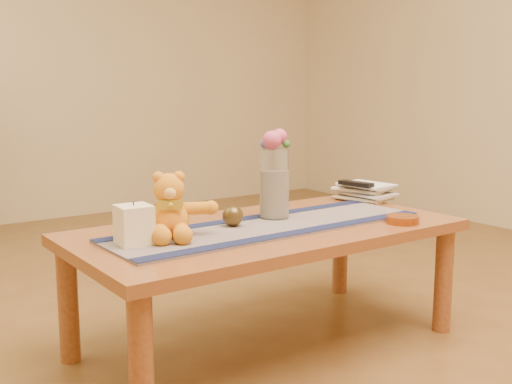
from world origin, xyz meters
TOP-DOWN VIEW (x-y plane):
  - floor at (0.00, 0.00)m, footprint 5.50×5.50m
  - wall_back at (0.00, 2.75)m, footprint 5.50×0.00m
  - coffee_table_top at (0.00, 0.00)m, footprint 1.40×0.70m
  - table_leg_fl at (-0.64, -0.29)m, footprint 0.07×0.07m
  - table_leg_fr at (0.64, -0.29)m, footprint 0.07×0.07m
  - table_leg_bl at (-0.64, 0.29)m, footprint 0.07×0.07m
  - table_leg_br at (0.64, 0.29)m, footprint 0.07×0.07m
  - persian_runner at (-0.01, -0.02)m, footprint 1.21×0.37m
  - runner_border_near at (-0.00, -0.16)m, footprint 1.20×0.08m
  - runner_border_far at (-0.01, 0.13)m, footprint 1.20×0.08m
  - teddy_bear at (-0.37, 0.04)m, footprint 0.37×0.35m
  - pillar_candle at (-0.51, 0.01)m, footprint 0.11×0.11m
  - candle_wick at (-0.51, 0.01)m, footprint 0.00×0.00m
  - glass_vase at (0.09, 0.08)m, footprint 0.11×0.11m
  - potpourri_fill at (0.09, 0.08)m, footprint 0.09×0.09m
  - rose_left at (0.07, 0.07)m, footprint 0.07×0.07m
  - rose_right at (0.12, 0.08)m, footprint 0.06×0.06m
  - blue_flower_back at (0.10, 0.11)m, footprint 0.04×0.04m
  - blue_flower_side at (0.06, 0.10)m, footprint 0.04×0.04m
  - leaf_sprig at (0.13, 0.06)m, footprint 0.03×0.03m
  - bronze_ball at (-0.12, 0.04)m, footprint 0.08×0.08m
  - book_bottom at (0.59, 0.16)m, footprint 0.21×0.25m
  - book_lower at (0.59, 0.15)m, footprint 0.18×0.24m
  - book_upper at (0.58, 0.16)m, footprint 0.22×0.26m
  - book_top at (0.59, 0.16)m, footprint 0.19×0.24m
  - tv_remote at (0.59, 0.15)m, footprint 0.07×0.17m
  - amber_dish at (0.44, -0.25)m, footprint 0.15×0.15m

SIDE VIEW (x-z plane):
  - floor at x=0.00m, z-range 0.00..0.00m
  - table_leg_fl at x=-0.64m, z-range 0.00..0.41m
  - table_leg_fr at x=0.64m, z-range 0.00..0.41m
  - table_leg_bl at x=-0.64m, z-range 0.00..0.41m
  - table_leg_br at x=0.64m, z-range 0.00..0.41m
  - coffee_table_top at x=0.00m, z-range 0.41..0.45m
  - persian_runner at x=-0.01m, z-range 0.45..0.46m
  - runner_border_near at x=0.00m, z-range 0.46..0.46m
  - runner_border_far at x=-0.01m, z-range 0.46..0.46m
  - book_bottom at x=0.59m, z-range 0.45..0.47m
  - amber_dish at x=0.44m, z-range 0.45..0.48m
  - book_lower at x=0.59m, z-range 0.47..0.49m
  - bronze_ball at x=-0.12m, z-range 0.46..0.53m
  - book_upper at x=0.58m, z-range 0.49..0.51m
  - book_top at x=0.59m, z-range 0.51..0.53m
  - pillar_candle at x=-0.51m, z-range 0.46..0.58m
  - tv_remote at x=0.59m, z-range 0.53..0.54m
  - potpourri_fill at x=0.09m, z-range 0.46..0.64m
  - teddy_bear at x=-0.37m, z-range 0.46..0.66m
  - candle_wick at x=-0.51m, z-range 0.58..0.59m
  - glass_vase at x=0.09m, z-range 0.46..0.72m
  - leaf_sprig at x=0.13m, z-range 0.72..0.75m
  - blue_flower_side at x=0.06m, z-range 0.72..0.76m
  - blue_flower_back at x=0.10m, z-range 0.72..0.77m
  - rose_left at x=0.07m, z-range 0.72..0.79m
  - rose_right at x=0.12m, z-range 0.73..0.79m
  - wall_back at x=0.00m, z-range -1.40..4.10m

